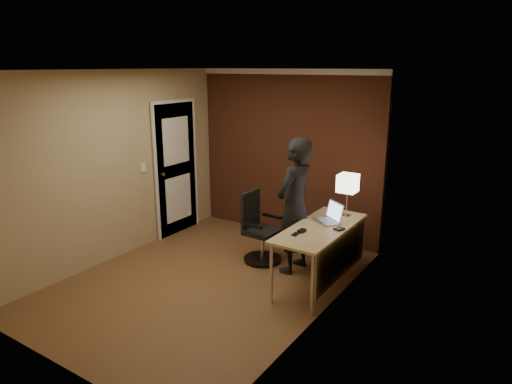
% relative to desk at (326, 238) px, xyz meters
% --- Properties ---
extents(room, '(4.00, 4.00, 4.00)m').
position_rel_desk_xyz_m(room, '(-1.53, 0.89, 0.77)').
color(room, brown).
rests_on(room, ground).
extents(desk, '(0.60, 1.50, 0.73)m').
position_rel_desk_xyz_m(desk, '(0.00, 0.00, 0.00)').
color(desk, tan).
rests_on(desk, ground).
extents(desk_lamp, '(0.22, 0.22, 0.54)m').
position_rel_desk_xyz_m(desk_lamp, '(0.02, 0.53, 0.55)').
color(desk_lamp, silver).
rests_on(desk_lamp, desk).
extents(laptop, '(0.42, 0.40, 0.23)m').
position_rel_desk_xyz_m(laptop, '(-0.06, 0.24, 0.19)').
color(laptop, silver).
rests_on(laptop, desk).
extents(mouse, '(0.07, 0.11, 0.03)m').
position_rel_desk_xyz_m(mouse, '(-0.18, -0.28, 0.14)').
color(mouse, black).
rests_on(mouse, desk).
extents(phone, '(0.07, 0.12, 0.01)m').
position_rel_desk_xyz_m(phone, '(-0.20, -0.39, 0.13)').
color(phone, black).
rests_on(phone, desk).
extents(wallet, '(0.12, 0.13, 0.02)m').
position_rel_desk_xyz_m(wallet, '(0.15, 0.03, 0.14)').
color(wallet, black).
rests_on(wallet, desk).
extents(office_chair, '(0.50, 0.53, 0.92)m').
position_rel_desk_xyz_m(office_chair, '(-1.05, 0.20, -0.19)').
color(office_chair, black).
rests_on(office_chair, ground).
extents(person, '(0.44, 0.65, 1.72)m').
position_rel_desk_xyz_m(person, '(-0.52, 0.19, 0.26)').
color(person, black).
rests_on(person, ground).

